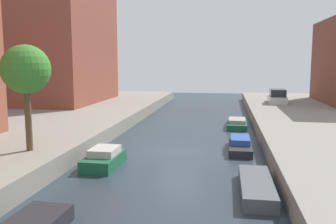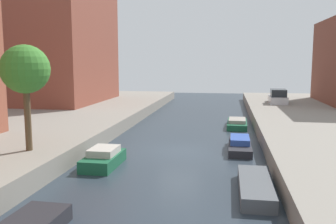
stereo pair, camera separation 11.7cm
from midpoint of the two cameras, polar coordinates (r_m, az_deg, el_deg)
ground_plane at (r=22.43m, az=1.68°, el=-6.13°), size 84.00×84.00×0.00m
street_tree_2 at (r=19.25m, az=-21.42°, el=6.06°), size 2.39×2.39×5.25m
parked_car at (r=40.95m, az=16.56°, el=2.21°), size 1.94×4.32×1.50m
moored_boat_left_2 at (r=19.50m, az=-10.07°, el=-7.14°), size 1.56×3.23×0.97m
moored_boat_right_2 at (r=15.90m, az=13.38°, el=-11.22°), size 1.32×4.46×0.56m
moored_boat_right_3 at (r=22.98m, az=11.01°, el=-5.07°), size 1.38×4.10×0.81m
moored_boat_right_4 at (r=31.03m, az=10.56°, el=-1.75°), size 1.69×4.25×0.74m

